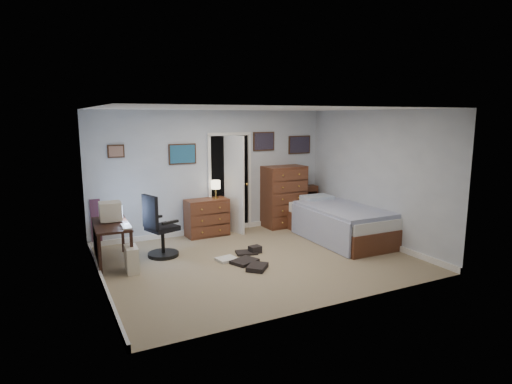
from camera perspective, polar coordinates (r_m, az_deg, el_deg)
floor at (r=7.30m, az=0.21°, el=-9.06°), size 5.00×4.00×0.02m
computer_desk at (r=7.36m, az=-19.32°, el=-5.19°), size 0.59×1.18×0.67m
crt_monitor at (r=7.44m, az=-18.84°, el=-2.46°), size 0.36×0.34×0.32m
keyboard at (r=7.01m, az=-16.91°, el=-4.40°), size 0.15×0.36×0.02m
pc_tower at (r=6.96m, az=-16.24°, el=-8.60°), size 0.20×0.38×0.40m
office_chair at (r=7.49m, az=-12.75°, el=-5.35°), size 0.67×0.67×1.09m
media_stack at (r=8.46m, az=-20.58°, el=-3.79°), size 0.19×0.19×0.89m
low_dresser at (r=8.66m, az=-6.56°, el=-3.39°), size 0.86×0.46×0.75m
table_lamp at (r=8.60m, az=-5.40°, el=0.90°), size 0.19×0.19×0.36m
doorway at (r=9.21m, az=-4.25°, el=1.44°), size 0.96×1.12×2.05m
tall_dresser at (r=9.32m, az=3.74°, el=-0.57°), size 0.92×0.56×1.32m
headboard_bookcase at (r=9.69m, az=5.65°, el=-1.53°), size 0.93×0.27×0.83m
bed at (r=8.51m, az=11.11°, el=-3.96°), size 1.23×2.24×0.73m
wall_posters at (r=8.94m, az=-2.27°, el=6.01°), size 4.38×0.04×0.60m
floor_clutter at (r=7.20m, az=-1.18°, el=-8.96°), size 0.89×1.18×0.13m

